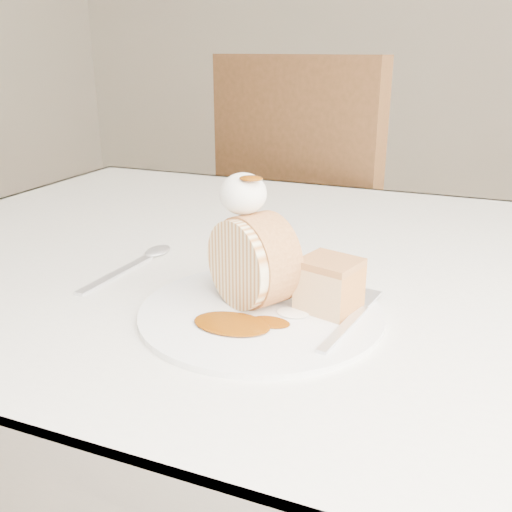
% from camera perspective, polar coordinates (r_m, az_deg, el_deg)
% --- Properties ---
extents(table, '(1.40, 0.90, 0.75)m').
position_cam_1_polar(table, '(0.82, 8.12, -6.47)').
color(table, silver).
rests_on(table, ground).
extents(chair_far, '(0.61, 0.61, 1.01)m').
position_cam_1_polar(chair_far, '(1.52, 6.24, 2.85)').
color(chair_far, brown).
rests_on(chair_far, ground).
extents(plate, '(0.33, 0.33, 0.01)m').
position_cam_1_polar(plate, '(0.62, 0.51, -5.65)').
color(plate, white).
rests_on(plate, table).
extents(roulade_slice, '(0.11, 0.10, 0.10)m').
position_cam_1_polar(roulade_slice, '(0.62, -0.31, -0.51)').
color(roulade_slice, beige).
rests_on(roulade_slice, plate).
extents(cake_chunk, '(0.07, 0.07, 0.05)m').
position_cam_1_polar(cake_chunk, '(0.62, 7.33, -3.17)').
color(cake_chunk, '#B37743').
rests_on(cake_chunk, plate).
extents(whipped_cream, '(0.05, 0.05, 0.04)m').
position_cam_1_polar(whipped_cream, '(0.61, -1.30, 6.25)').
color(whipped_cream, white).
rests_on(whipped_cream, roulade_slice).
extents(caramel_drizzle, '(0.03, 0.02, 0.01)m').
position_cam_1_polar(caramel_drizzle, '(0.59, -0.50, 8.30)').
color(caramel_drizzle, '#703404').
rests_on(caramel_drizzle, whipped_cream).
extents(caramel_pool, '(0.09, 0.07, 0.00)m').
position_cam_1_polar(caramel_pool, '(0.58, -2.44, -6.77)').
color(caramel_pool, '#703404').
rests_on(caramel_pool, plate).
extents(fork, '(0.04, 0.16, 0.00)m').
position_cam_1_polar(fork, '(0.58, 8.77, -7.17)').
color(fork, silver).
rests_on(fork, plate).
extents(spoon, '(0.03, 0.18, 0.00)m').
position_cam_1_polar(spoon, '(0.75, -13.77, -1.78)').
color(spoon, silver).
rests_on(spoon, table).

